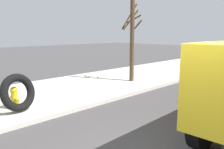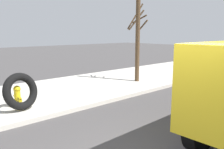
# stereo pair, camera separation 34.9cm
# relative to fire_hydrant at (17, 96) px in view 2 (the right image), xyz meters

# --- Properties ---
(sidewalk_curb) EXTENTS (36.00, 5.00, 0.15)m
(sidewalk_curb) POSITION_rel_fire_hydrant_xyz_m (0.65, 1.23, -0.47)
(sidewalk_curb) COLOR #BCB7AD
(sidewalk_curb) RESTS_ON ground
(fire_hydrant) EXTENTS (0.23, 0.51, 0.74)m
(fire_hydrant) POSITION_rel_fire_hydrant_xyz_m (0.00, 0.00, 0.00)
(fire_hydrant) COLOR yellow
(fire_hydrant) RESTS_ON sidewalk_curb
(loose_tire) EXTENTS (1.28, 0.78, 1.21)m
(loose_tire) POSITION_rel_fire_hydrant_xyz_m (0.01, -0.30, 0.21)
(loose_tire) COLOR black
(loose_tire) RESTS_ON sidewalk_curb
(bare_tree) EXTENTS (0.78, 0.94, 4.42)m
(bare_tree) POSITION_rel_fire_hydrant_xyz_m (6.14, 0.33, 1.91)
(bare_tree) COLOR #4C3823
(bare_tree) RESTS_ON sidewalk_curb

